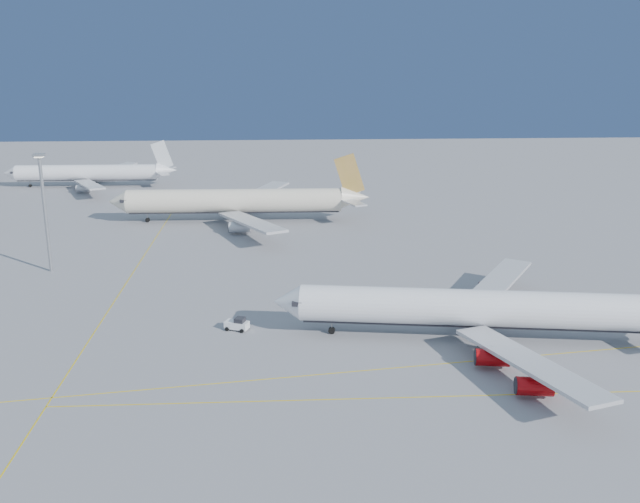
{
  "coord_description": "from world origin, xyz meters",
  "views": [
    {
      "loc": [
        -10.42,
        -95.23,
        42.86
      ],
      "look_at": [
        -3.55,
        29.57,
        7.0
      ],
      "focal_mm": 40.0,
      "sensor_mm": 36.0,
      "label": 1
    }
  ],
  "objects_px": {
    "airliner_virgin": "(487,309)",
    "light_mast": "(44,203)",
    "pushback_tug": "(237,324)",
    "airliner_third": "(91,173)",
    "airliner_etihad": "(240,201)"
  },
  "relations": [
    {
      "from": "airliner_virgin",
      "to": "pushback_tug",
      "type": "bearing_deg",
      "value": 179.71
    },
    {
      "from": "light_mast",
      "to": "airliner_third",
      "type": "bearing_deg",
      "value": 99.1
    },
    {
      "from": "light_mast",
      "to": "airliner_virgin",
      "type": "bearing_deg",
      "value": -26.7
    },
    {
      "from": "airliner_etihad",
      "to": "light_mast",
      "type": "relative_size",
      "value": 2.83
    },
    {
      "from": "airliner_virgin",
      "to": "airliner_etihad",
      "type": "relative_size",
      "value": 0.98
    },
    {
      "from": "airliner_virgin",
      "to": "airliner_third",
      "type": "xyz_separation_m",
      "value": [
        -91.25,
        129.18,
        -0.39
      ]
    },
    {
      "from": "airliner_etihad",
      "to": "airliner_third",
      "type": "bearing_deg",
      "value": 135.75
    },
    {
      "from": "airliner_third",
      "to": "light_mast",
      "type": "relative_size",
      "value": 2.33
    },
    {
      "from": "airliner_third",
      "to": "light_mast",
      "type": "distance_m",
      "value": 92.23
    },
    {
      "from": "airliner_third",
      "to": "airliner_etihad",
      "type": "bearing_deg",
      "value": -44.69
    },
    {
      "from": "airliner_third",
      "to": "airliner_virgin",
      "type": "bearing_deg",
      "value": -54.43
    },
    {
      "from": "airliner_virgin",
      "to": "airliner_etihad",
      "type": "height_order",
      "value": "airliner_etihad"
    },
    {
      "from": "pushback_tug",
      "to": "airliner_virgin",
      "type": "bearing_deg",
      "value": 12.65
    },
    {
      "from": "airliner_virgin",
      "to": "light_mast",
      "type": "xyz_separation_m",
      "value": [
        -76.73,
        38.59,
        9.01
      ]
    },
    {
      "from": "airliner_virgin",
      "to": "airliner_etihad",
      "type": "bearing_deg",
      "value": 125.83
    }
  ]
}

